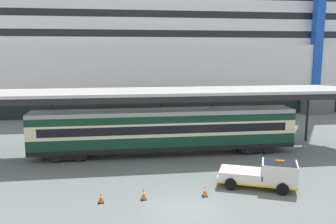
{
  "coord_description": "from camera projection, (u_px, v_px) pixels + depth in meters",
  "views": [
    {
      "loc": [
        -3.68,
        -18.74,
        9.09
      ],
      "look_at": [
        0.08,
        8.02,
        4.5
      ],
      "focal_mm": 37.26,
      "sensor_mm": 36.0,
      "label": 1
    }
  ],
  "objects": [
    {
      "name": "train_carriage",
      "position": [
        165.0,
        130.0,
        31.14
      ],
      "size": [
        23.33,
        2.81,
        4.11
      ],
      "color": "black",
      "rests_on": "ground"
    },
    {
      "name": "quay_bollard",
      "position": [
        275.0,
        177.0,
        24.34
      ],
      "size": [
        0.48,
        0.48,
        0.96
      ],
      "color": "black",
      "rests_on": "ground"
    },
    {
      "name": "service_truck",
      "position": [
        265.0,
        174.0,
        23.65
      ],
      "size": [
        5.57,
        3.92,
        2.02
      ],
      "color": "silver",
      "rests_on": "ground"
    },
    {
      "name": "cruise_ship",
      "position": [
        177.0,
        36.0,
        62.6
      ],
      "size": [
        161.39,
        27.58,
        37.15
      ],
      "color": "black",
      "rests_on": "ground"
    },
    {
      "name": "traffic_cone_near",
      "position": [
        205.0,
        191.0,
        22.31
      ],
      "size": [
        0.36,
        0.36,
        0.73
      ],
      "color": "black",
      "rests_on": "ground"
    },
    {
      "name": "traffic_cone_far",
      "position": [
        101.0,
        198.0,
        21.35
      ],
      "size": [
        0.36,
        0.36,
        0.67
      ],
      "color": "black",
      "rests_on": "ground"
    },
    {
      "name": "traffic_cone_mid",
      "position": [
        144.0,
        194.0,
        21.82
      ],
      "size": [
        0.36,
        0.36,
        0.72
      ],
      "color": "black",
      "rests_on": "ground"
    },
    {
      "name": "platform_canopy",
      "position": [
        164.0,
        93.0,
        31.06
      ],
      "size": [
        35.75,
        5.77,
        5.82
      ],
      "color": "#B5B5B5",
      "rests_on": "ground"
    },
    {
      "name": "ground_plane",
      "position": [
        186.0,
        211.0,
        20.32
      ],
      "size": [
        400.0,
        400.0,
        0.0
      ],
      "primitive_type": "plane",
      "color": "slate"
    }
  ]
}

